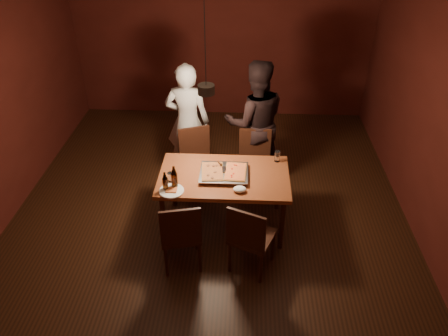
{
  "coord_description": "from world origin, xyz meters",
  "views": [
    {
      "loc": [
        0.41,
        -4.26,
        3.6
      ],
      "look_at": [
        0.19,
        -0.13,
        0.85
      ],
      "focal_mm": 35.0,
      "sensor_mm": 36.0,
      "label": 1
    }
  ],
  "objects_px": {
    "beer_bottle_a": "(165,181)",
    "pendant_lamp": "(206,88)",
    "beer_bottle_b": "(174,177)",
    "diner_white": "(188,121)",
    "pizza_tray": "(224,174)",
    "dining_table": "(224,180)",
    "plate_slice": "(172,191)",
    "chair_near_left": "(181,231)",
    "chair_near_right": "(249,234)",
    "diner_dark": "(255,122)",
    "chair_far_left": "(197,155)",
    "chair_far_right": "(254,157)"
  },
  "relations": [
    {
      "from": "chair_far_right",
      "to": "diner_white",
      "type": "relative_size",
      "value": 0.29
    },
    {
      "from": "chair_far_left",
      "to": "diner_white",
      "type": "height_order",
      "value": "diner_white"
    },
    {
      "from": "chair_far_right",
      "to": "beer_bottle_b",
      "type": "relative_size",
      "value": 1.82
    },
    {
      "from": "chair_far_left",
      "to": "diner_white",
      "type": "bearing_deg",
      "value": -88.68
    },
    {
      "from": "pizza_tray",
      "to": "pendant_lamp",
      "type": "height_order",
      "value": "pendant_lamp"
    },
    {
      "from": "chair_near_left",
      "to": "diner_white",
      "type": "distance_m",
      "value": 1.92
    },
    {
      "from": "dining_table",
      "to": "pendant_lamp",
      "type": "bearing_deg",
      "value": 146.34
    },
    {
      "from": "dining_table",
      "to": "chair_far_right",
      "type": "xyz_separation_m",
      "value": [
        0.36,
        0.76,
        -0.14
      ]
    },
    {
      "from": "pizza_tray",
      "to": "beer_bottle_a",
      "type": "relative_size",
      "value": 2.45
    },
    {
      "from": "chair_near_left",
      "to": "beer_bottle_a",
      "type": "height_order",
      "value": "beer_bottle_a"
    },
    {
      "from": "chair_near_left",
      "to": "chair_near_right",
      "type": "distance_m",
      "value": 0.72
    },
    {
      "from": "chair_far_left",
      "to": "chair_far_right",
      "type": "height_order",
      "value": "same"
    },
    {
      "from": "chair_near_right",
      "to": "pizza_tray",
      "type": "bearing_deg",
      "value": 134.99
    },
    {
      "from": "dining_table",
      "to": "chair_near_left",
      "type": "height_order",
      "value": "chair_near_left"
    },
    {
      "from": "dining_table",
      "to": "chair_near_left",
      "type": "distance_m",
      "value": 0.85
    },
    {
      "from": "chair_far_right",
      "to": "beer_bottle_a",
      "type": "relative_size",
      "value": 2.16
    },
    {
      "from": "beer_bottle_a",
      "to": "pendant_lamp",
      "type": "bearing_deg",
      "value": 45.79
    },
    {
      "from": "pizza_tray",
      "to": "chair_far_left",
      "type": "bearing_deg",
      "value": 121.92
    },
    {
      "from": "pizza_tray",
      "to": "diner_white",
      "type": "relative_size",
      "value": 0.33
    },
    {
      "from": "dining_table",
      "to": "chair_far_left",
      "type": "relative_size",
      "value": 2.78
    },
    {
      "from": "chair_far_right",
      "to": "chair_near_right",
      "type": "relative_size",
      "value": 0.88
    },
    {
      "from": "pizza_tray",
      "to": "diner_dark",
      "type": "distance_m",
      "value": 1.17
    },
    {
      "from": "pendant_lamp",
      "to": "plate_slice",
      "type": "bearing_deg",
      "value": -127.41
    },
    {
      "from": "chair_near_left",
      "to": "beer_bottle_b",
      "type": "relative_size",
      "value": 1.89
    },
    {
      "from": "chair_far_left",
      "to": "beer_bottle_b",
      "type": "relative_size",
      "value": 2.03
    },
    {
      "from": "dining_table",
      "to": "diner_dark",
      "type": "relative_size",
      "value": 0.87
    },
    {
      "from": "pizza_tray",
      "to": "diner_dark",
      "type": "relative_size",
      "value": 0.32
    },
    {
      "from": "dining_table",
      "to": "pizza_tray",
      "type": "relative_size",
      "value": 2.73
    },
    {
      "from": "beer_bottle_b",
      "to": "plate_slice",
      "type": "bearing_deg",
      "value": -105.57
    },
    {
      "from": "diner_white",
      "to": "pendant_lamp",
      "type": "height_order",
      "value": "pendant_lamp"
    },
    {
      "from": "pizza_tray",
      "to": "chair_near_right",
      "type": "bearing_deg",
      "value": -63.6
    },
    {
      "from": "chair_near_left",
      "to": "diner_white",
      "type": "relative_size",
      "value": 0.3
    },
    {
      "from": "pizza_tray",
      "to": "diner_dark",
      "type": "height_order",
      "value": "diner_dark"
    },
    {
      "from": "diner_white",
      "to": "pendant_lamp",
      "type": "bearing_deg",
      "value": 112.45
    },
    {
      "from": "chair_far_left",
      "to": "pizza_tray",
      "type": "xyz_separation_m",
      "value": [
        0.41,
        -0.77,
        0.24
      ]
    },
    {
      "from": "beer_bottle_b",
      "to": "diner_white",
      "type": "xyz_separation_m",
      "value": [
        -0.03,
        1.41,
        -0.06
      ]
    },
    {
      "from": "dining_table",
      "to": "plate_slice",
      "type": "bearing_deg",
      "value": -148.35
    },
    {
      "from": "dining_table",
      "to": "diner_white",
      "type": "height_order",
      "value": "diner_white"
    },
    {
      "from": "chair_far_right",
      "to": "diner_dark",
      "type": "xyz_separation_m",
      "value": [
        -0.0,
        0.35,
        0.33
      ]
    },
    {
      "from": "chair_near_left",
      "to": "chair_near_right",
      "type": "height_order",
      "value": "same"
    },
    {
      "from": "chair_near_left",
      "to": "plate_slice",
      "type": "bearing_deg",
      "value": 97.18
    },
    {
      "from": "chair_near_right",
      "to": "diner_dark",
      "type": "height_order",
      "value": "diner_dark"
    },
    {
      "from": "chair_far_right",
      "to": "beer_bottle_b",
      "type": "xyz_separation_m",
      "value": [
        -0.89,
        -1.01,
        0.35
      ]
    },
    {
      "from": "chair_far_left",
      "to": "diner_dark",
      "type": "bearing_deg",
      "value": -176.28
    },
    {
      "from": "chair_near_left",
      "to": "plate_slice",
      "type": "height_order",
      "value": "chair_near_left"
    },
    {
      "from": "chair_far_right",
      "to": "chair_near_left",
      "type": "distance_m",
      "value": 1.68
    },
    {
      "from": "chair_far_left",
      "to": "beer_bottle_b",
      "type": "height_order",
      "value": "beer_bottle_b"
    },
    {
      "from": "chair_near_left",
      "to": "pendant_lamp",
      "type": "height_order",
      "value": "pendant_lamp"
    },
    {
      "from": "chair_near_right",
      "to": "diner_dark",
      "type": "relative_size",
      "value": 0.32
    },
    {
      "from": "plate_slice",
      "to": "pendant_lamp",
      "type": "relative_size",
      "value": 0.25
    }
  ]
}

